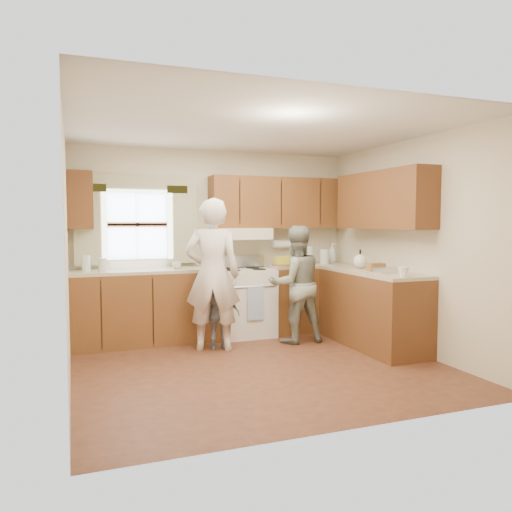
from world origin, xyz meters
name	(u,v)px	position (x,y,z in m)	size (l,w,h in m)	color
room	(260,249)	(0.00, 0.00, 1.25)	(3.80, 3.80, 3.80)	#492416
kitchen_fixtures	(275,276)	(0.61, 1.08, 0.84)	(3.80, 2.25, 2.15)	#4E2810
stove	(243,301)	(0.30, 1.44, 0.47)	(0.76, 0.67, 1.07)	silver
woman_left	(212,275)	(-0.29, 0.85, 0.91)	(0.66, 0.43, 1.82)	beige
woman_right	(296,284)	(0.81, 0.85, 0.74)	(0.72, 0.56, 1.49)	#223927
child	(219,314)	(-0.21, 0.85, 0.42)	(0.50, 0.21, 0.85)	slate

